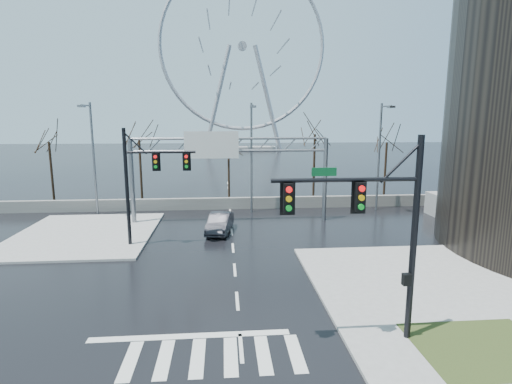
{
  "coord_description": "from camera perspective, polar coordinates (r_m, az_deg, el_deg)",
  "views": [
    {
      "loc": [
        -0.57,
        -17.81,
        8.53
      ],
      "look_at": [
        1.47,
        6.98,
        4.0
      ],
      "focal_mm": 28.0,
      "sensor_mm": 36.0,
      "label": 1
    }
  ],
  "objects": [
    {
      "name": "tree_left",
      "position": [
        42.24,
        -16.32,
        6.45
      ],
      "size": [
        3.75,
        3.75,
        7.5
      ],
      "color": "black",
      "rests_on": "ground"
    },
    {
      "name": "sidewalk_far",
      "position": [
        32.7,
        -23.24,
        -5.52
      ],
      "size": [
        10.0,
        12.0,
        0.15
      ],
      "primitive_type": "cube",
      "color": "gray",
      "rests_on": "ground"
    },
    {
      "name": "sidewalk_right_ext",
      "position": [
        24.0,
        22.22,
        -11.11
      ],
      "size": [
        12.0,
        10.0,
        0.15
      ],
      "primitive_type": "cube",
      "color": "gray",
      "rests_on": "ground"
    },
    {
      "name": "tree_far_right",
      "position": [
        45.46,
        18.14,
        5.89
      ],
      "size": [
        3.4,
        3.4,
        6.8
      ],
      "color": "black",
      "rests_on": "ground"
    },
    {
      "name": "car",
      "position": [
        30.73,
        -5.19,
        -4.42
      ],
      "size": [
        2.27,
        4.63,
        1.46
      ],
      "primitive_type": "imported",
      "rotation": [
        0.0,
        0.0,
        -0.17
      ],
      "color": "black",
      "rests_on": "ground"
    },
    {
      "name": "grass_strip",
      "position": [
        18.05,
        29.76,
        -18.78
      ],
      "size": [
        5.0,
        4.0,
        0.02
      ],
      "primitive_type": "cube",
      "color": "#2C3C19",
      "rests_on": "sidewalk_near"
    },
    {
      "name": "sign_gantry",
      "position": [
        32.94,
        -4.36,
        4.46
      ],
      "size": [
        16.36,
        0.4,
        7.6
      ],
      "color": "slate",
      "rests_on": "ground"
    },
    {
      "name": "barrier_wall",
      "position": [
        38.65,
        -3.77,
        -1.61
      ],
      "size": [
        52.0,
        0.5,
        1.1
      ],
      "primitive_type": "cube",
      "color": "slate",
      "rests_on": "ground"
    },
    {
      "name": "streetlight_right",
      "position": [
        38.9,
        17.39,
        5.96
      ],
      "size": [
        0.5,
        2.55,
        10.0
      ],
      "color": "slate",
      "rests_on": "ground"
    },
    {
      "name": "tree_far_left",
      "position": [
        45.4,
        -27.41,
        5.44
      ],
      "size": [
        3.5,
        3.5,
        7.0
      ],
      "color": "black",
      "rests_on": "ground"
    },
    {
      "name": "streetlight_left",
      "position": [
        37.84,
        -22.39,
        5.55
      ],
      "size": [
        0.5,
        2.55,
        10.0
      ],
      "color": "slate",
      "rests_on": "ground"
    },
    {
      "name": "signal_mast_near",
      "position": [
        15.35,
        17.31,
        -3.94
      ],
      "size": [
        5.52,
        0.41,
        8.0
      ],
      "color": "black",
      "rests_on": "ground"
    },
    {
      "name": "tree_right",
      "position": [
        42.47,
        8.38,
        7.09
      ],
      "size": [
        3.9,
        3.9,
        7.8
      ],
      "color": "black",
      "rests_on": "ground"
    },
    {
      "name": "signal_mast_far",
      "position": [
        27.54,
        -15.77,
        2.22
      ],
      "size": [
        4.72,
        0.41,
        8.0
      ],
      "color": "black",
      "rests_on": "ground"
    },
    {
      "name": "ground",
      "position": [
        19.76,
        -2.7,
        -15.27
      ],
      "size": [
        260.0,
        260.0,
        0.0
      ],
      "primitive_type": "plane",
      "color": "black",
      "rests_on": "ground"
    },
    {
      "name": "tree_center",
      "position": [
        42.45,
        -3.95,
        5.76
      ],
      "size": [
        3.25,
        3.25,
        6.5
      ],
      "color": "black",
      "rests_on": "ground"
    },
    {
      "name": "streetlight_mid",
      "position": [
        36.16,
        -0.63,
        6.13
      ],
      "size": [
        0.5,
        2.55,
        10.0
      ],
      "color": "slate",
      "rests_on": "ground"
    },
    {
      "name": "ferris_wheel",
      "position": [
        114.31,
        -1.97,
        19.18
      ],
      "size": [
        45.0,
        6.0,
        50.91
      ],
      "color": "gray",
      "rests_on": "ground"
    }
  ]
}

